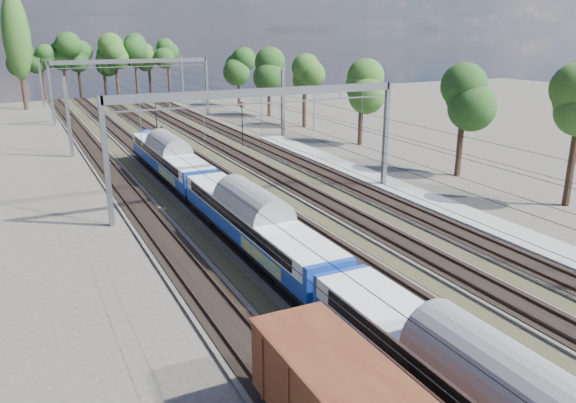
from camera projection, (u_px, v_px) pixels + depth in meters
name	position (u px, v px, depth m)	size (l,w,h in m)	color
track_bed	(203.00, 164.00, 57.01)	(21.00, 130.00, 0.34)	#47423A
platform	(470.00, 217.00, 40.61)	(3.00, 70.00, 0.30)	gray
catenary	(182.00, 94.00, 61.90)	(25.65, 130.00, 9.00)	slate
tree_belt	(160.00, 61.00, 96.11)	(40.27, 100.10, 11.94)	black
poplar	(17.00, 38.00, 92.90)	(4.40, 4.40, 19.04)	black
emu_train	(255.00, 217.00, 33.63)	(2.78, 58.86, 4.06)	black
worker	(162.00, 134.00, 68.80)	(0.69, 0.45, 1.88)	black
signal_near	(156.00, 109.00, 73.14)	(0.36, 0.33, 5.21)	black
signal_far	(242.00, 118.00, 65.03)	(0.37, 0.34, 5.20)	black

